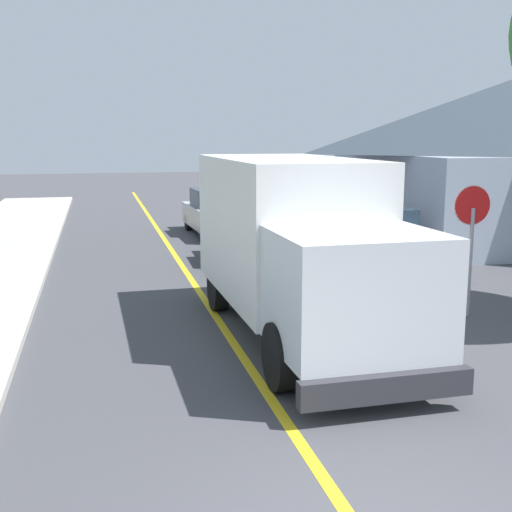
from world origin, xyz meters
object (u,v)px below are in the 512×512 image
box_truck (296,239)px  parked_car_near (253,236)px  parked_car_mid (216,213)px  house_across_street (510,156)px  parked_van_across (375,238)px  stop_sign (472,225)px

box_truck → parked_car_near: 6.80m
parked_car_mid → house_across_street: bearing=-17.7°
parked_car_near → parked_van_across: size_ratio=0.99×
parked_car_near → parked_van_across: same height
parked_car_mid → house_across_street: size_ratio=0.41×
parked_car_near → parked_van_across: (3.18, -1.21, 0.00)m
house_across_street → box_truck: bearing=-139.1°
box_truck → parked_car_mid: box_truck is taller
parked_van_across → stop_sign: bearing=-92.4°
box_truck → parked_van_across: bearing=54.0°
parked_car_near → parked_car_mid: size_ratio=0.99×
box_truck → house_across_street: (10.67, 9.25, 1.13)m
stop_sign → box_truck: bearing=-174.6°
parked_van_across → parked_car_near: bearing=159.1°
box_truck → stop_sign: bearing=5.4°
parked_car_near → box_truck: bearing=-96.8°
box_truck → stop_sign: 3.78m
box_truck → parked_car_mid: 12.48m
parked_car_mid → stop_sign: 12.48m
parked_car_near → parked_car_mid: (-0.04, 5.73, 0.00)m
stop_sign → parked_car_near: bearing=115.1°
parked_car_mid → stop_sign: stop_sign is taller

